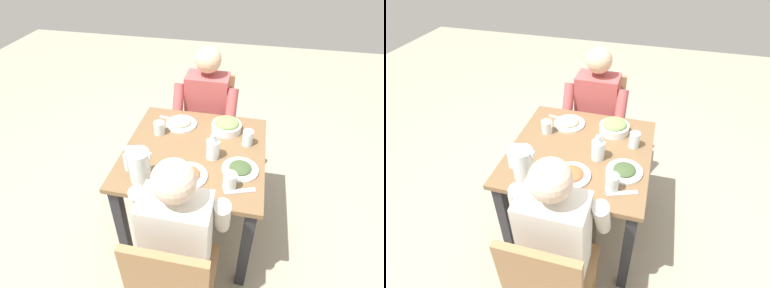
# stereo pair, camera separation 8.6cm
# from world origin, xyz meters

# --- Properties ---
(ground_plane) EXTENTS (8.00, 8.00, 0.00)m
(ground_plane) POSITION_xyz_m (0.00, 0.00, 0.00)
(ground_plane) COLOR #9E937F
(dining_table) EXTENTS (0.87, 0.87, 0.74)m
(dining_table) POSITION_xyz_m (0.00, 0.00, 0.61)
(dining_table) COLOR brown
(dining_table) RESTS_ON ground_plane
(chair_near) EXTENTS (0.40, 0.40, 0.88)m
(chair_near) POSITION_xyz_m (0.02, -0.73, 0.50)
(chair_near) COLOR #997047
(chair_near) RESTS_ON ground_plane
(chair_far) EXTENTS (0.40, 0.40, 0.88)m
(chair_far) POSITION_xyz_m (-0.04, 0.73, 0.50)
(chair_far) COLOR #997047
(chair_far) RESTS_ON ground_plane
(diner_near) EXTENTS (0.48, 0.53, 1.18)m
(diner_near) POSITION_xyz_m (0.02, -0.52, 0.65)
(diner_near) COLOR #B24C4C
(diner_near) RESTS_ON ground_plane
(diner_far) EXTENTS (0.48, 0.53, 1.18)m
(diner_far) POSITION_xyz_m (-0.04, 0.52, 0.65)
(diner_far) COLOR silver
(diner_far) RESTS_ON ground_plane
(water_pitcher) EXTENTS (0.16, 0.12, 0.19)m
(water_pitcher) POSITION_xyz_m (0.24, 0.31, 0.84)
(water_pitcher) COLOR silver
(water_pitcher) RESTS_ON dining_table
(salad_bowl) EXTENTS (0.20, 0.20, 0.09)m
(salad_bowl) POSITION_xyz_m (-0.17, -0.25, 0.79)
(salad_bowl) COLOR white
(salad_bowl) RESTS_ON dining_table
(plate_dolmas) EXTENTS (0.21, 0.21, 0.04)m
(plate_dolmas) POSITION_xyz_m (-0.29, 0.13, 0.76)
(plate_dolmas) COLOR white
(plate_dolmas) RESTS_ON dining_table
(plate_rice_curry) EXTENTS (0.22, 0.22, 0.04)m
(plate_rice_curry) POSITION_xyz_m (-0.01, 0.24, 0.76)
(plate_rice_curry) COLOR white
(plate_rice_curry) RESTS_ON dining_table
(plate_beans) EXTENTS (0.21, 0.21, 0.05)m
(plate_beans) POSITION_xyz_m (0.14, -0.25, 0.76)
(plate_beans) COLOR white
(plate_beans) RESTS_ON dining_table
(water_glass_near_left) EXTENTS (0.07, 0.07, 0.10)m
(water_glass_near_left) POSITION_xyz_m (-0.25, 0.28, 0.80)
(water_glass_near_left) COLOR silver
(water_glass_near_left) RESTS_ON dining_table
(water_glass_far_left) EXTENTS (0.07, 0.07, 0.10)m
(water_glass_far_left) POSITION_xyz_m (-0.32, -0.12, 0.80)
(water_glass_far_left) COLOR silver
(water_glass_far_left) RESTS_ON dining_table
(water_glass_far_right) EXTENTS (0.07, 0.07, 0.09)m
(water_glass_far_right) POSITION_xyz_m (0.26, -0.13, 0.79)
(water_glass_far_right) COLOR silver
(water_glass_far_right) RESTS_ON dining_table
(water_glass_near_right) EXTENTS (0.06, 0.06, 0.11)m
(water_glass_near_right) POSITION_xyz_m (0.34, 0.20, 0.80)
(water_glass_near_right) COLOR silver
(water_glass_near_right) RESTS_ON dining_table
(oil_carafe) EXTENTS (0.08, 0.08, 0.16)m
(oil_carafe) POSITION_xyz_m (-0.12, 0.04, 0.80)
(oil_carafe) COLOR silver
(oil_carafe) RESTS_ON dining_table
(fork_near) EXTENTS (0.17, 0.08, 0.01)m
(fork_near) POSITION_xyz_m (-0.31, 0.30, 0.75)
(fork_near) COLOR silver
(fork_near) RESTS_ON dining_table
(knife_near) EXTENTS (0.19, 0.05, 0.01)m
(knife_near) POSITION_xyz_m (0.23, -0.30, 0.75)
(knife_near) COLOR silver
(knife_near) RESTS_ON dining_table
(fork_far) EXTENTS (0.17, 0.03, 0.01)m
(fork_far) POSITION_xyz_m (-0.15, -0.30, 0.75)
(fork_far) COLOR silver
(fork_far) RESTS_ON dining_table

